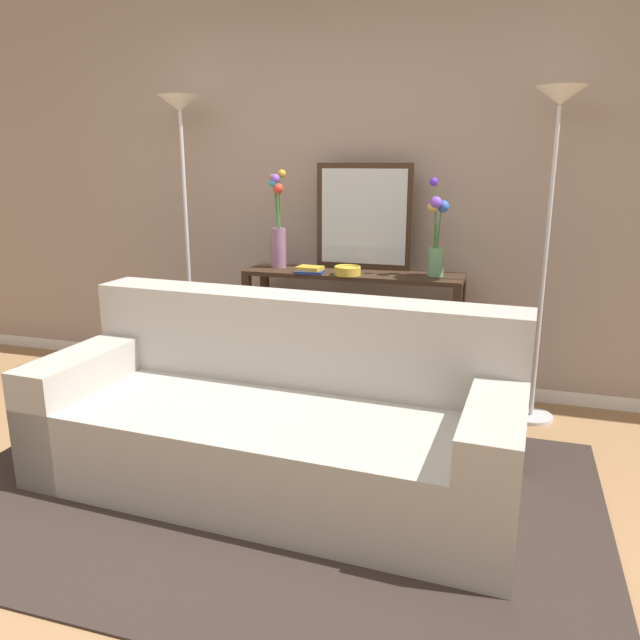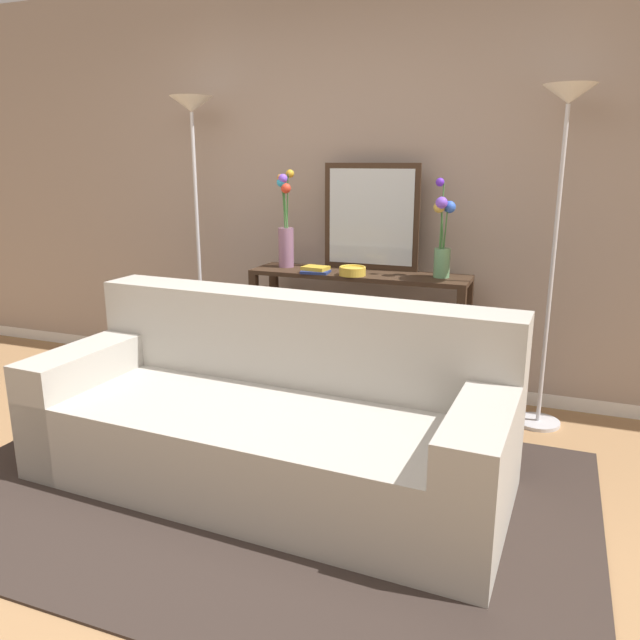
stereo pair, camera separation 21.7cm
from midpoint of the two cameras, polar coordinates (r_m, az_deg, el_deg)
The scene contains 13 objects.
ground_plane at distance 2.75m, azimuth -11.85°, elevation -20.27°, with size 16.00×16.00×0.02m, color #9E754C.
back_wall at distance 4.28m, azimuth 3.69°, elevation 12.04°, with size 12.00×0.15×2.72m.
area_rug at distance 3.07m, azimuth -3.67°, elevation -15.59°, with size 3.07×2.00×0.01m.
couch at distance 3.06m, azimuth -2.40°, elevation -9.26°, with size 2.33×1.06×0.88m.
console_table at distance 3.98m, azimuth 5.13°, elevation 0.63°, with size 1.39×0.36×0.85m.
floor_lamp_left at distance 4.34m, azimuth -10.15°, elevation 14.23°, with size 0.28×0.28×1.95m.
floor_lamp_right at distance 3.72m, azimuth 23.15°, elevation 13.06°, with size 0.28×0.28×1.93m.
wall_mirror at distance 4.01m, azimuth 6.32°, elevation 9.46°, with size 0.63×0.02×0.67m.
vase_tall_flowers at distance 4.08m, azimuth -1.66°, elevation 8.32°, with size 0.10×0.12×0.63m.
vase_short_flowers at distance 3.80m, azimuth 12.91°, elevation 7.39°, with size 0.12×0.13×0.59m.
fruit_bowl at distance 3.82m, azimuth 4.66°, elevation 4.56°, with size 0.17×0.17×0.06m.
book_stack at distance 3.90m, azimuth 1.19°, elevation 4.67°, with size 0.18×0.15×0.04m.
book_row_under_console at distance 4.26m, azimuth -0.38°, elevation -5.80°, with size 0.32×0.15×0.13m.
Camera 2 is at (1.39, -1.83, 1.55)m, focal length 34.54 mm.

